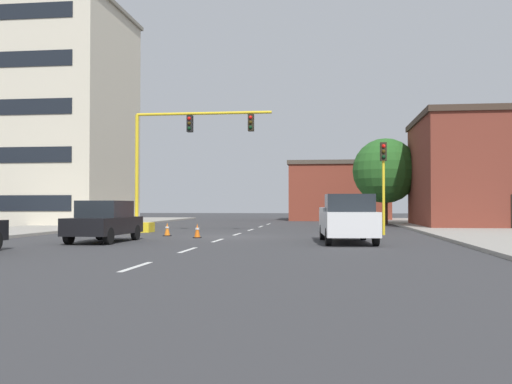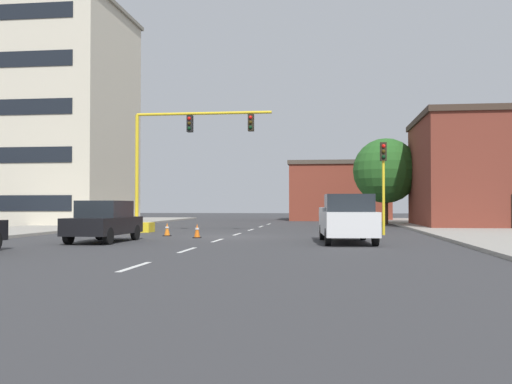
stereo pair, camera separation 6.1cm
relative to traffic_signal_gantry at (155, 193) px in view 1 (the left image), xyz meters
The scene contains 20 objects.
ground_plane 6.89m from the traffic_signal_gantry, 39.87° to the right, with size 160.00×160.00×0.00m, color #38383A.
sidewalk_left 9.02m from the traffic_signal_gantry, 154.15° to the left, with size 6.00×56.00×0.14m, color #9E998E.
sidewalk_right 18.42m from the traffic_signal_gantry, 12.04° to the left, with size 6.00×56.00×0.14m, color #9E998E.
lane_stripe_seg_0 18.99m from the traffic_signal_gantry, 74.60° to the right, with size 0.16×2.40×0.01m, color silver.
lane_stripe_seg_1 13.81m from the traffic_signal_gantry, 68.45° to the right, with size 0.16×2.40×0.01m, color silver.
lane_stripe_seg_2 9.03m from the traffic_signal_gantry, 55.12° to the right, with size 0.16×2.40×0.01m, color silver.
lane_stripe_seg_3 5.73m from the traffic_signal_gantry, 18.57° to the right, with size 0.16×2.40×0.01m, color silver.
lane_stripe_seg_4 6.68m from the traffic_signal_gantry, 37.33° to the left, with size 0.16×2.40×0.01m, color silver.
lane_stripe_seg_5 10.81m from the traffic_signal_gantry, 61.75° to the left, with size 0.16×2.40×0.01m, color silver.
lane_stripe_seg_6 15.80m from the traffic_signal_gantry, 71.33° to the left, with size 0.16×2.40×0.01m, color silver.
building_tall_left 18.70m from the traffic_signal_gantry, 139.96° to the left, with size 14.49×11.27×17.08m.
building_brick_center 30.06m from the traffic_signal_gantry, 68.75° to the left, with size 10.02×9.10×5.85m.
building_row_right 23.62m from the traffic_signal_gantry, 24.94° to the left, with size 10.83×10.85×7.74m.
traffic_signal_gantry is the anchor object (origin of this frame).
traffic_light_pole_right 12.83m from the traffic_signal_gantry, ahead, with size 0.32×0.47×4.80m.
tree_right_far 20.68m from the traffic_signal_gantry, 45.97° to the left, with size 5.14×5.14×6.84m.
pickup_truck_white 13.39m from the traffic_signal_gantry, 37.33° to the right, with size 2.38×5.53×1.99m.
sedan_black_mid_left 8.94m from the traffic_signal_gantry, 86.93° to the right, with size 1.95×4.54×1.74m.
traffic_cone_roadside_a 6.78m from the traffic_signal_gantry, 55.58° to the right, with size 0.36×0.36×0.68m.
traffic_cone_roadside_b 4.71m from the traffic_signal_gantry, 65.17° to the right, with size 0.36×0.36×0.68m.
Camera 1 is at (4.84, -28.39, 1.57)m, focal length 41.25 mm.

